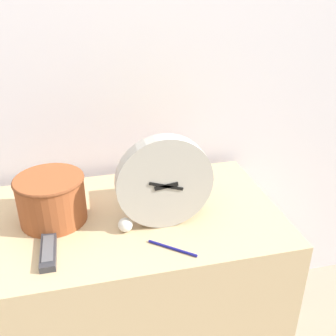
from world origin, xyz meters
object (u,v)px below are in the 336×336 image
object	(u,v)px
tv_remote	(48,251)
crumpled_paper_ball	(126,225)
pen	(172,248)
book_stack	(170,184)
basket	(51,198)
desk_clock	(165,183)

from	to	relation	value
tv_remote	crumpled_paper_ball	distance (m)	0.24
tv_remote	pen	distance (m)	0.35
tv_remote	pen	bearing A→B (deg)	-10.00
book_stack	pen	world-z (taller)	book_stack
basket	crumpled_paper_ball	bearing A→B (deg)	-27.90
desk_clock	crumpled_paper_ball	world-z (taller)	desk_clock
book_stack	tv_remote	bearing A→B (deg)	-154.05
basket	book_stack	bearing A→B (deg)	3.07
desk_clock	tv_remote	size ratio (longest dim) A/B	1.86
tv_remote	pen	size ratio (longest dim) A/B	1.29
desk_clock	basket	distance (m)	0.37
desk_clock	crumpled_paper_ball	distance (m)	0.18
book_stack	tv_remote	distance (m)	0.46
basket	crumpled_paper_ball	size ratio (longest dim) A/B	4.84
tv_remote	crumpled_paper_ball	bearing A→B (deg)	14.67
desk_clock	tv_remote	world-z (taller)	desk_clock
desk_clock	pen	bearing A→B (deg)	-93.44
book_stack	crumpled_paper_ball	world-z (taller)	book_stack
tv_remote	basket	bearing A→B (deg)	85.76
desk_clock	book_stack	size ratio (longest dim) A/B	1.24
desk_clock	pen	distance (m)	0.20
pen	basket	bearing A→B (deg)	144.64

